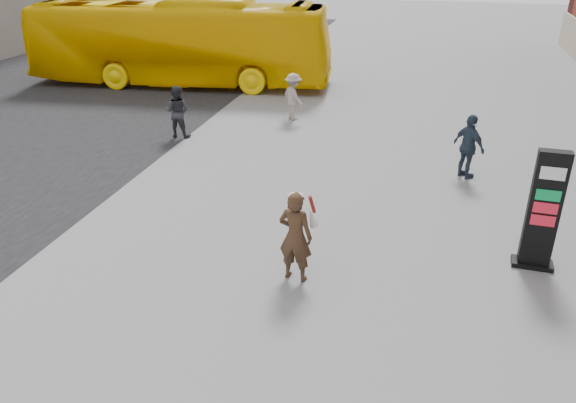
% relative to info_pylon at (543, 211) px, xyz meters
% --- Properties ---
extents(ground, '(100.00, 100.00, 0.00)m').
position_rel_info_pylon_xyz_m(ground, '(-4.59, -1.58, -1.18)').
color(ground, '#9E9EA3').
extents(info_pylon, '(0.78, 0.42, 2.37)m').
position_rel_info_pylon_xyz_m(info_pylon, '(0.00, 0.00, 0.00)').
color(info_pylon, black).
rests_on(info_pylon, ground).
extents(woman, '(0.73, 0.68, 1.76)m').
position_rel_info_pylon_xyz_m(woman, '(-4.35, -1.54, -0.28)').
color(woman, '#322215').
rests_on(woman, ground).
extents(bus, '(12.73, 4.15, 3.48)m').
position_rel_info_pylon_xyz_m(bus, '(-12.55, 11.92, 0.56)').
color(bus, '#EFC001').
rests_on(bus, road).
extents(pedestrian_a, '(0.80, 0.63, 1.63)m').
position_rel_info_pylon_xyz_m(pedestrian_a, '(-9.84, 5.45, -0.37)').
color(pedestrian_a, '#29292F').
rests_on(pedestrian_a, ground).
extents(pedestrian_b, '(1.15, 1.13, 1.59)m').
position_rel_info_pylon_xyz_m(pedestrian_b, '(-6.76, 8.13, -0.39)').
color(pedestrian_b, '#9F9084').
rests_on(pedestrian_b, ground).
extents(pedestrian_c, '(0.99, 1.00, 1.70)m').
position_rel_info_pylon_xyz_m(pedestrian_c, '(-1.14, 4.25, -0.33)').
color(pedestrian_c, '#293746').
rests_on(pedestrian_c, ground).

